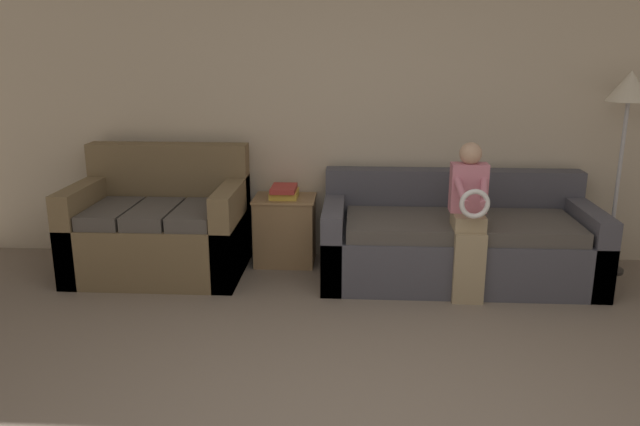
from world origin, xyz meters
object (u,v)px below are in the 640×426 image
(side_shelf, at_px, (285,229))
(book_stack, at_px, (284,192))
(couch_main, at_px, (456,241))
(floor_lamp, at_px, (628,101))
(child_left_seated, at_px, (469,214))
(couch_side, at_px, (161,229))

(side_shelf, height_order, book_stack, book_stack)
(couch_main, relative_size, floor_lamp, 1.30)
(child_left_seated, relative_size, book_stack, 3.81)
(side_shelf, distance_m, book_stack, 0.33)
(side_shelf, bearing_deg, child_left_seated, -25.04)
(couch_main, xyz_separation_m, book_stack, (-1.42, 0.26, 0.33))
(couch_main, height_order, child_left_seated, child_left_seated)
(couch_side, distance_m, side_shelf, 1.04)
(couch_side, bearing_deg, couch_main, 0.07)
(floor_lamp, bearing_deg, side_shelf, 178.74)
(side_shelf, relative_size, book_stack, 1.92)
(child_left_seated, relative_size, floor_lamp, 0.70)
(couch_side, xyz_separation_m, floor_lamp, (3.71, 0.20, 1.04))
(couch_main, bearing_deg, child_left_seated, -88.22)
(couch_main, relative_size, child_left_seated, 1.86)
(couch_side, height_order, child_left_seated, child_left_seated)
(floor_lamp, bearing_deg, child_left_seated, -154.60)
(couch_main, distance_m, book_stack, 1.48)
(child_left_seated, xyz_separation_m, side_shelf, (-1.43, 0.67, -0.34))
(book_stack, bearing_deg, floor_lamp, -1.22)
(couch_side, xyz_separation_m, child_left_seated, (2.43, -0.40, 0.28))
(couch_side, bearing_deg, child_left_seated, -9.43)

